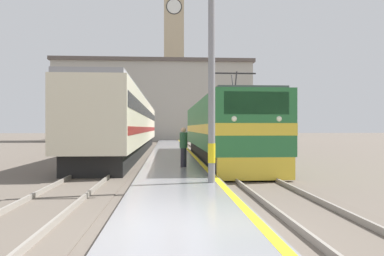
% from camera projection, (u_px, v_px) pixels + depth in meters
% --- Properties ---
extents(ground_plane, '(200.00, 200.00, 0.00)m').
position_uv_depth(ground_plane, '(171.00, 147.00, 36.72)').
color(ground_plane, '#60564C').
extents(platform, '(2.82, 140.00, 0.26)m').
position_uv_depth(platform, '(171.00, 149.00, 31.73)').
color(platform, gray).
rests_on(platform, ground).
extents(rail_track_near, '(2.84, 140.00, 0.16)m').
position_uv_depth(rail_track_near, '(204.00, 150.00, 31.92)').
color(rail_track_near, '#60564C').
rests_on(rail_track_near, ground).
extents(rail_track_far, '(2.83, 140.00, 0.16)m').
position_uv_depth(rail_track_far, '(132.00, 150.00, 31.51)').
color(rail_track_far, '#60564C').
rests_on(rail_track_far, ground).
extents(locomotive_train, '(2.92, 17.65, 4.50)m').
position_uv_depth(locomotive_train, '(221.00, 130.00, 21.77)').
color(locomotive_train, black).
rests_on(locomotive_train, ground).
extents(passenger_train, '(2.92, 30.53, 4.15)m').
position_uv_depth(passenger_train, '(129.00, 124.00, 28.75)').
color(passenger_train, black).
rests_on(passenger_train, ground).
extents(catenary_mast, '(2.07, 0.23, 7.71)m').
position_uv_depth(catenary_mast, '(214.00, 56.00, 11.46)').
color(catenary_mast, gray).
rests_on(catenary_mast, platform).
extents(person_on_platform, '(0.34, 0.34, 1.70)m').
position_uv_depth(person_on_platform, '(184.00, 146.00, 16.06)').
color(person_on_platform, '#23232D').
rests_on(person_on_platform, platform).
extents(clock_tower, '(4.47, 4.47, 29.34)m').
position_uv_depth(clock_tower, '(174.00, 54.00, 68.56)').
color(clock_tower, tan).
rests_on(clock_tower, ground).
extents(station_building, '(28.30, 8.68, 11.62)m').
position_uv_depth(station_building, '(154.00, 101.00, 55.27)').
color(station_building, '#A8A399').
rests_on(station_building, ground).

